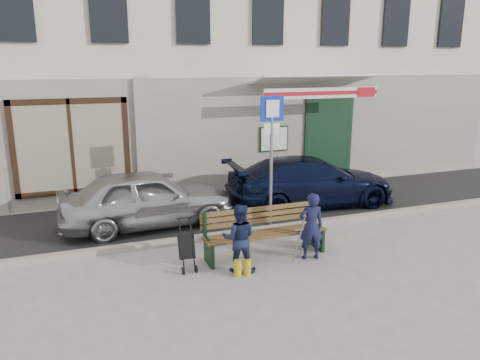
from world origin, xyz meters
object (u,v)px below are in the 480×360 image
bench (263,233)px  woman (239,238)px  car_navy (311,181)px  man (311,226)px  stroller (187,248)px  car_silver (147,198)px  parking_sign (272,139)px

bench → woman: size_ratio=1.93×
car_navy → man: (-1.63, -3.00, 0.01)m
bench → stroller: bearing=-176.8°
car_silver → stroller: bearing=-176.3°
car_silver → parking_sign: 3.07m
man → parking_sign: bearing=-80.6°
car_silver → stroller: car_silver is taller
car_silver → man: car_silver is taller
car_navy → woman: car_navy is taller
man → stroller: size_ratio=1.36×
car_silver → car_navy: (4.20, 0.13, -0.02)m
man → stroller: (-2.30, 0.33, -0.22)m
bench → woman: 0.82m
man → woman: 1.45m
parking_sign → woman: bearing=-127.7°
man → woman: bearing=12.8°
car_silver → man: bearing=-140.6°
man → woman: size_ratio=1.03×
car_silver → parking_sign: (2.62, -0.90, 1.32)m
parking_sign → man: (-0.04, -1.96, -1.33)m
car_silver → woman: bearing=-161.4°
bench → man: (0.80, -0.41, 0.18)m
car_silver → car_navy: car_silver is taller
man → car_navy: bearing=-107.9°
parking_sign → woman: parking_sign is taller
parking_sign → woman: 2.85m
woman → man: bearing=-156.1°
parking_sign → stroller: (-2.34, -1.63, -1.56)m
car_navy → parking_sign: size_ratio=1.50×
car_silver → car_navy: bearing=-90.7°
parking_sign → stroller: 3.25m
car_navy → man: size_ratio=3.41×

